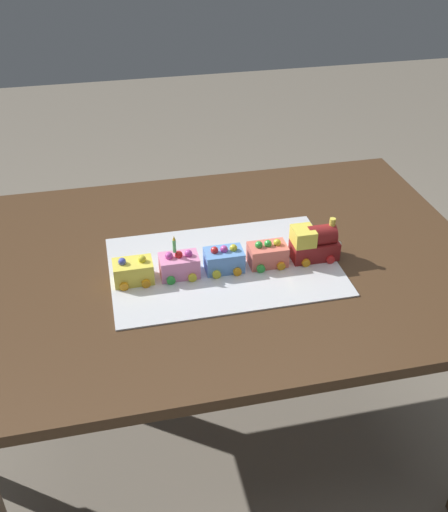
# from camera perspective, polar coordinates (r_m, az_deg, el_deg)

# --- Properties ---
(ground_plane) EXTENTS (8.00, 8.00, 0.00)m
(ground_plane) POSITION_cam_1_polar(r_m,az_deg,el_deg) (2.12, -0.08, -16.89)
(ground_plane) COLOR gray
(dining_table) EXTENTS (1.40, 1.00, 0.74)m
(dining_table) POSITION_cam_1_polar(r_m,az_deg,el_deg) (1.68, -0.10, -3.14)
(dining_table) COLOR #4C331E
(dining_table) RESTS_ON ground
(cake_board) EXTENTS (0.60, 0.40, 0.00)m
(cake_board) POSITION_cam_1_polar(r_m,az_deg,el_deg) (1.58, -0.00, -0.96)
(cake_board) COLOR silver
(cake_board) RESTS_ON dining_table
(cake_locomotive) EXTENTS (0.14, 0.08, 0.12)m
(cake_locomotive) POSITION_cam_1_polar(r_m,az_deg,el_deg) (1.60, 8.64, 1.26)
(cake_locomotive) COLOR maroon
(cake_locomotive) RESTS_ON cake_board
(cake_car_gondola_coral) EXTENTS (0.10, 0.08, 0.07)m
(cake_car_gondola_coral) POSITION_cam_1_polar(r_m,az_deg,el_deg) (1.58, 4.19, 0.18)
(cake_car_gondola_coral) COLOR #F27260
(cake_car_gondola_coral) RESTS_ON cake_board
(cake_car_flatbed_sky_blue) EXTENTS (0.10, 0.08, 0.07)m
(cake_car_flatbed_sky_blue) POSITION_cam_1_polar(r_m,az_deg,el_deg) (1.55, -0.00, -0.35)
(cake_car_flatbed_sky_blue) COLOR #669EEA
(cake_car_flatbed_sky_blue) RESTS_ON cake_board
(cake_car_caboose_bubblegum) EXTENTS (0.10, 0.08, 0.07)m
(cake_car_caboose_bubblegum) POSITION_cam_1_polar(r_m,az_deg,el_deg) (1.53, -4.31, -0.89)
(cake_car_caboose_bubblegum) COLOR pink
(cake_car_caboose_bubblegum) RESTS_ON cake_board
(cake_car_hopper_lemon) EXTENTS (0.10, 0.08, 0.07)m
(cake_car_hopper_lemon) POSITION_cam_1_polar(r_m,az_deg,el_deg) (1.53, -8.69, -1.45)
(cake_car_hopper_lemon) COLOR #F4E04C
(cake_car_hopper_lemon) RESTS_ON cake_board
(birthday_candle) EXTENTS (0.01, 0.01, 0.05)m
(birthday_candle) POSITION_cam_1_polar(r_m,az_deg,el_deg) (1.50, -4.79, 1.12)
(birthday_candle) COLOR #66D872
(birthday_candle) RESTS_ON cake_car_caboose_bubblegum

